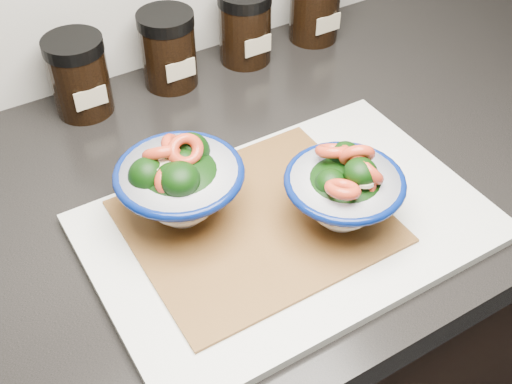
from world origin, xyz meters
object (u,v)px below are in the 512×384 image
spice_jar_a (79,76)px  spice_jar_d (315,6)px  bowl_left (179,183)px  bowl_right (344,191)px  spice_jar_b (168,49)px  cutting_board (289,226)px  spice_jar_c (245,26)px

spice_jar_a → spice_jar_d: bearing=0.0°
bowl_left → spice_jar_a: bearing=94.0°
bowl_right → spice_jar_b: bearing=95.6°
cutting_board → bowl_right: size_ratio=3.34×
bowl_left → spice_jar_c: 0.37m
spice_jar_a → spice_jar_d: (0.39, 0.00, 0.00)m
spice_jar_c → spice_jar_d: bearing=0.0°
spice_jar_b → spice_jar_c: same height
spice_jar_a → spice_jar_c: same height
cutting_board → bowl_right: bowl_right is taller
bowl_right → spice_jar_b: bowl_right is taller
cutting_board → spice_jar_c: spice_jar_c is taller
bowl_right → spice_jar_a: bearing=114.6°
cutting_board → spice_jar_b: bearing=87.3°
spice_jar_b → spice_jar_c: 0.13m
bowl_left → bowl_right: size_ratio=1.08×
bowl_right → spice_jar_a: 0.41m
spice_jar_c → bowl_left: bearing=-131.8°
bowl_right → spice_jar_d: bowl_right is taller
cutting_board → spice_jar_a: 0.37m
cutting_board → spice_jar_a: spice_jar_a is taller
spice_jar_a → spice_jar_c: (0.26, 0.00, 0.00)m
bowl_left → spice_jar_c: bearing=48.2°
cutting_board → bowl_right: (0.05, -0.03, 0.05)m
cutting_board → spice_jar_b: spice_jar_b is taller
bowl_right → spice_jar_a: size_ratio=1.19×
bowl_left → spice_jar_d: bearing=36.1°
bowl_left → spice_jar_d: (0.37, 0.27, -0.01)m
bowl_left → spice_jar_b: size_ratio=1.29×
cutting_board → bowl_left: 0.14m
bowl_right → spice_jar_b: size_ratio=1.19×
spice_jar_a → spice_jar_c: 0.26m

